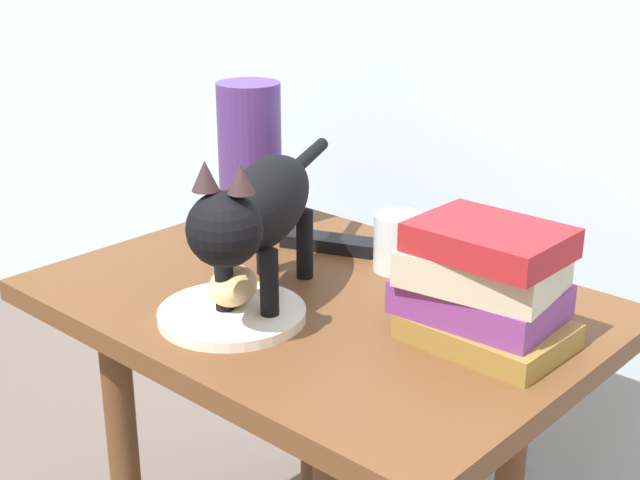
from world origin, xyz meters
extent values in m
cube|color=brown|center=(0.00, 0.00, 0.58)|extent=(0.75, 0.54, 0.03)
cylinder|color=brown|center=(-0.20, 0.20, 0.28)|extent=(0.04, 0.04, 0.57)
cylinder|color=silver|center=(-0.03, -0.13, 0.60)|extent=(0.19, 0.19, 0.01)
ellipsoid|color=#E0BC7A|center=(-0.04, -0.12, 0.63)|extent=(0.09, 0.10, 0.05)
cylinder|color=black|center=(0.01, -0.11, 0.65)|extent=(0.02, 0.02, 0.10)
cylinder|color=black|center=(-0.04, -0.14, 0.65)|extent=(0.02, 0.02, 0.10)
cylinder|color=black|center=(-0.06, 0.03, 0.65)|extent=(0.02, 0.02, 0.10)
cylinder|color=black|center=(-0.11, 0.01, 0.65)|extent=(0.02, 0.02, 0.10)
ellipsoid|color=black|center=(-0.05, -0.05, 0.73)|extent=(0.20, 0.27, 0.11)
sphere|color=black|center=(0.02, -0.18, 0.74)|extent=(0.09, 0.09, 0.09)
cone|color=#332224|center=(0.04, -0.17, 0.81)|extent=(0.03, 0.03, 0.03)
cone|color=#332224|center=(0.00, -0.19, 0.81)|extent=(0.03, 0.03, 0.03)
cylinder|color=black|center=(-0.14, 0.13, 0.74)|extent=(0.09, 0.15, 0.02)
cube|color=olive|center=(0.25, 0.03, 0.61)|extent=(0.19, 0.14, 0.03)
cube|color=#72337A|center=(0.23, 0.03, 0.65)|extent=(0.19, 0.14, 0.04)
cube|color=#BCB299|center=(0.23, 0.03, 0.69)|extent=(0.19, 0.15, 0.04)
cube|color=maroon|center=(0.24, 0.03, 0.73)|extent=(0.17, 0.13, 0.04)
cylinder|color=#4C2D72|center=(-0.27, 0.13, 0.72)|extent=(0.10, 0.10, 0.24)
cylinder|color=silver|center=(0.02, 0.14, 0.64)|extent=(0.07, 0.07, 0.08)
cylinder|color=silver|center=(0.02, 0.14, 0.62)|extent=(0.06, 0.06, 0.04)
cube|color=black|center=(-0.11, 0.14, 0.61)|extent=(0.16, 0.10, 0.02)
camera|label=1|loc=(0.74, -0.82, 1.08)|focal=49.83mm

